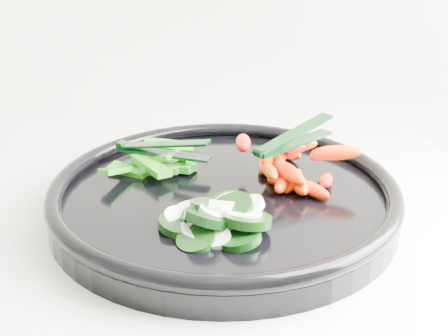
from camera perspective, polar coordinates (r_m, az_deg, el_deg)
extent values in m
cylinder|color=black|center=(0.67, 0.00, -3.31)|extent=(0.44, 0.44, 0.02)
torus|color=black|center=(0.66, 0.00, -1.89)|extent=(0.44, 0.44, 0.02)
cylinder|color=black|center=(0.57, -2.57, -6.53)|extent=(0.05, 0.05, 0.02)
cylinder|color=beige|center=(0.58, -0.68, -6.43)|extent=(0.04, 0.04, 0.02)
cylinder|color=black|center=(0.60, -2.11, -4.99)|extent=(0.06, 0.06, 0.02)
cylinder|color=#E0FBC8|center=(0.61, -4.06, -4.72)|extent=(0.04, 0.05, 0.02)
cylinder|color=black|center=(0.58, 1.39, -6.42)|extent=(0.06, 0.06, 0.02)
cylinder|color=#E3FAC8|center=(0.58, 1.67, -6.23)|extent=(0.04, 0.04, 0.02)
cylinder|color=black|center=(0.63, -1.86, -3.77)|extent=(0.05, 0.05, 0.02)
cylinder|color=beige|center=(0.62, -3.27, -4.12)|extent=(0.05, 0.05, 0.02)
cylinder|color=black|center=(0.60, -4.05, -5.17)|extent=(0.06, 0.06, 0.02)
cylinder|color=beige|center=(0.59, -2.35, -5.76)|extent=(0.04, 0.04, 0.02)
cylinder|color=black|center=(0.61, -2.50, -4.72)|extent=(0.05, 0.05, 0.03)
cylinder|color=#D9EEBE|center=(0.60, -3.69, -5.02)|extent=(0.04, 0.04, 0.02)
cylinder|color=black|center=(0.60, 0.64, -3.85)|extent=(0.05, 0.05, 0.03)
cylinder|color=beige|center=(0.61, 2.39, -3.46)|extent=(0.04, 0.04, 0.02)
cylinder|color=black|center=(0.61, -1.42, -3.43)|extent=(0.05, 0.05, 0.02)
cylinder|color=#DFFBC9|center=(0.61, -0.68, -3.61)|extent=(0.04, 0.04, 0.02)
cylinder|color=black|center=(0.59, -1.50, -4.67)|extent=(0.06, 0.06, 0.03)
cylinder|color=beige|center=(0.59, -0.98, -4.26)|extent=(0.03, 0.03, 0.02)
cylinder|color=black|center=(0.61, 0.27, -3.35)|extent=(0.05, 0.05, 0.02)
cylinder|color=#D7F2C2|center=(0.61, 0.55, -3.36)|extent=(0.04, 0.04, 0.02)
cylinder|color=black|center=(0.59, 2.14, -4.77)|extent=(0.06, 0.06, 0.02)
cylinder|color=#D9EEBE|center=(0.59, 1.89, -4.43)|extent=(0.03, 0.03, 0.02)
ellipsoid|color=#FF5E00|center=(0.68, 6.27, -1.18)|extent=(0.04, 0.04, 0.02)
ellipsoid|color=#EC1700|center=(0.67, 5.49, -1.43)|extent=(0.04, 0.05, 0.02)
ellipsoid|color=#FF2400|center=(0.66, 8.14, -1.96)|extent=(0.04, 0.05, 0.02)
ellipsoid|color=#FF6000|center=(0.70, 4.99, -0.23)|extent=(0.03, 0.05, 0.03)
ellipsoid|color=#E03000|center=(0.69, 9.32, -1.10)|extent=(0.03, 0.05, 0.03)
ellipsoid|color=#FF4500|center=(0.69, 4.77, -0.73)|extent=(0.02, 0.05, 0.02)
ellipsoid|color=#E24300|center=(0.67, 7.00, -1.61)|extent=(0.03, 0.05, 0.03)
ellipsoid|color=#E92800|center=(0.68, 5.56, -1.05)|extent=(0.05, 0.02, 0.02)
ellipsoid|color=#DF4100|center=(0.75, 5.94, 1.38)|extent=(0.03, 0.05, 0.02)
ellipsoid|color=#FD4000|center=(0.72, 3.75, 0.42)|extent=(0.03, 0.05, 0.02)
ellipsoid|color=#E05600|center=(0.67, 4.19, -0.28)|extent=(0.02, 0.04, 0.02)
ellipsoid|color=#FF1E00|center=(0.72, 5.83, 1.51)|extent=(0.02, 0.06, 0.03)
ellipsoid|color=#E35400|center=(0.71, 5.14, 1.08)|extent=(0.03, 0.05, 0.02)
ellipsoid|color=#EE2E00|center=(0.67, 6.02, -0.43)|extent=(0.03, 0.06, 0.02)
ellipsoid|color=#FF5C00|center=(0.70, 4.29, 0.93)|extent=(0.04, 0.05, 0.02)
ellipsoid|color=#EB0D00|center=(0.72, 8.91, 1.26)|extent=(0.05, 0.04, 0.02)
ellipsoid|color=red|center=(0.70, 6.86, 2.07)|extent=(0.04, 0.03, 0.02)
ellipsoid|color=#FF1000|center=(0.70, 1.77, 2.29)|extent=(0.03, 0.05, 0.02)
ellipsoid|color=#FA2600|center=(0.70, 7.09, 2.01)|extent=(0.04, 0.03, 0.02)
ellipsoid|color=#F34200|center=(0.69, 10.22, 1.38)|extent=(0.06, 0.04, 0.03)
cube|color=#186509|center=(0.72, -4.57, 0.14)|extent=(0.03, 0.06, 0.02)
cube|color=#15710A|center=(0.74, -4.42, 0.81)|extent=(0.05, 0.05, 0.02)
cube|color=#0A7210|center=(0.72, -4.64, 0.08)|extent=(0.05, 0.05, 0.02)
cube|color=#196209|center=(0.73, -6.05, 0.16)|extent=(0.07, 0.05, 0.02)
cube|color=#0C740B|center=(0.72, -8.71, -0.18)|extent=(0.05, 0.04, 0.01)
cube|color=#1F6509|center=(0.72, -7.49, -0.04)|extent=(0.03, 0.05, 0.02)
cube|color=#226B0A|center=(0.72, -6.46, 0.85)|extent=(0.05, 0.04, 0.02)
cube|color=#196209|center=(0.70, -9.90, -0.21)|extent=(0.04, 0.04, 0.02)
cube|color=#106809|center=(0.70, -6.70, 0.22)|extent=(0.04, 0.06, 0.01)
cube|color=#096009|center=(0.76, -5.09, 2.01)|extent=(0.06, 0.02, 0.02)
cylinder|color=black|center=(0.65, 3.20, 1.44)|extent=(0.01, 0.01, 0.01)
cube|color=black|center=(0.69, 6.46, 2.26)|extent=(0.10, 0.07, 0.00)
cube|color=black|center=(0.68, 6.50, 3.16)|extent=(0.10, 0.07, 0.02)
cylinder|color=black|center=(0.74, -9.41, 2.14)|extent=(0.01, 0.01, 0.01)
cube|color=black|center=(0.72, -5.48, 1.32)|extent=(0.10, 0.07, 0.00)
cube|color=black|center=(0.72, -5.52, 2.17)|extent=(0.10, 0.06, 0.02)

